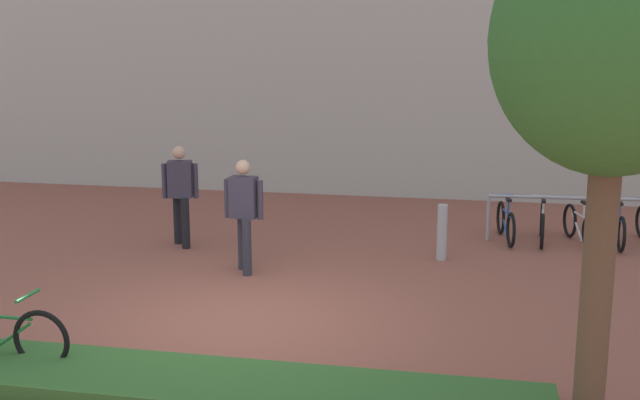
# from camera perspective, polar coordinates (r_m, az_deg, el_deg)

# --- Properties ---
(ground_plane) EXTENTS (60.00, 60.00, 0.00)m
(ground_plane) POSITION_cam_1_polar(r_m,az_deg,el_deg) (9.96, -5.70, -8.76)
(ground_plane) COLOR brown
(planter_strip) EXTENTS (7.00, 1.10, 0.16)m
(planter_strip) POSITION_cam_1_polar(r_m,az_deg,el_deg) (8.11, -8.96, -13.14)
(planter_strip) COLOR #336028
(planter_strip) RESTS_ON ground
(tree_sidewalk) EXTENTS (2.08, 2.08, 4.60)m
(tree_sidewalk) POSITION_cam_1_polar(r_m,az_deg,el_deg) (7.06, 20.70, 10.52)
(tree_sidewalk) COLOR brown
(tree_sidewalk) RESTS_ON ground
(bike_rack_cluster) EXTENTS (3.75, 1.71, 0.83)m
(bike_rack_cluster) POSITION_cam_1_polar(r_m,az_deg,el_deg) (14.26, 19.57, -1.69)
(bike_rack_cluster) COLOR #99999E
(bike_rack_cluster) RESTS_ON ground
(bollard_steel) EXTENTS (0.16, 0.16, 0.90)m
(bollard_steel) POSITION_cam_1_polar(r_m,az_deg,el_deg) (12.61, 8.89, -2.34)
(bollard_steel) COLOR #ADADB2
(bollard_steel) RESTS_ON ground
(person_suited_navy) EXTENTS (0.60, 0.41, 1.72)m
(person_suited_navy) POSITION_cam_1_polar(r_m,az_deg,el_deg) (13.38, -10.15, 0.76)
(person_suited_navy) COLOR black
(person_suited_navy) RESTS_ON ground
(person_suited_dark) EXTENTS (0.61, 0.44, 1.72)m
(person_suited_dark) POSITION_cam_1_polar(r_m,az_deg,el_deg) (11.72, -5.58, -0.64)
(person_suited_dark) COLOR #2D2D38
(person_suited_dark) RESTS_ON ground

